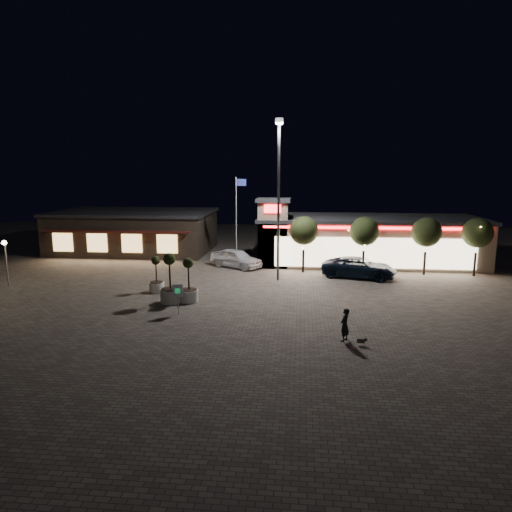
# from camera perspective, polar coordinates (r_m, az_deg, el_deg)

# --- Properties ---
(ground) EXTENTS (90.00, 90.00, 0.00)m
(ground) POSITION_cam_1_polar(r_m,az_deg,el_deg) (28.73, -2.11, -6.66)
(ground) COLOR #6B6257
(ground) RESTS_ON ground
(retail_building) EXTENTS (20.40, 8.40, 6.10)m
(retail_building) POSITION_cam_1_polar(r_m,az_deg,el_deg) (43.83, 13.16, 2.07)
(retail_building) COLOR gray
(retail_building) RESTS_ON ground
(restaurant_building) EXTENTS (16.40, 11.00, 4.30)m
(restaurant_building) POSITION_cam_1_polar(r_m,az_deg,el_deg) (50.78, -14.87, 3.08)
(restaurant_building) COLOR #382D23
(restaurant_building) RESTS_ON ground
(floodlight_pole) EXTENTS (0.60, 0.40, 12.38)m
(floodlight_pole) POSITION_cam_1_polar(r_m,az_deg,el_deg) (35.24, 2.84, 8.16)
(floodlight_pole) COLOR gray
(floodlight_pole) RESTS_ON ground
(flagpole) EXTENTS (0.95, 0.10, 8.00)m
(flagpole) POSITION_cam_1_polar(r_m,az_deg,el_deg) (40.74, -2.35, 5.30)
(flagpole) COLOR white
(flagpole) RESTS_ON ground
(lamp_post_west) EXTENTS (0.36, 0.36, 3.48)m
(lamp_post_west) POSITION_cam_1_polar(r_m,az_deg,el_deg) (38.49, -28.84, 0.22)
(lamp_post_west) COLOR gray
(lamp_post_west) RESTS_ON ground
(string_tree_a) EXTENTS (2.42, 2.42, 4.79)m
(string_tree_a) POSITION_cam_1_polar(r_m,az_deg,el_deg) (38.49, 6.00, 3.16)
(string_tree_a) COLOR #332319
(string_tree_a) RESTS_ON ground
(string_tree_b) EXTENTS (2.42, 2.42, 4.79)m
(string_tree_b) POSITION_cam_1_polar(r_m,az_deg,el_deg) (38.85, 13.40, 2.99)
(string_tree_b) COLOR #332319
(string_tree_b) RESTS_ON ground
(string_tree_c) EXTENTS (2.42, 2.42, 4.79)m
(string_tree_c) POSITION_cam_1_polar(r_m,az_deg,el_deg) (39.83, 20.55, 2.79)
(string_tree_c) COLOR #332319
(string_tree_c) RESTS_ON ground
(string_tree_d) EXTENTS (2.42, 2.42, 4.79)m
(string_tree_d) POSITION_cam_1_polar(r_m,az_deg,el_deg) (41.05, 25.96, 2.60)
(string_tree_d) COLOR #332319
(string_tree_d) RESTS_ON ground
(pickup_truck) EXTENTS (6.40, 4.18, 1.64)m
(pickup_truck) POSITION_cam_1_polar(r_m,az_deg,el_deg) (37.78, 12.74, -1.41)
(pickup_truck) COLOR black
(pickup_truck) RESTS_ON ground
(white_sedan) EXTENTS (5.25, 4.23, 1.68)m
(white_sedan) POSITION_cam_1_polar(r_m,az_deg,el_deg) (40.68, -2.49, -0.27)
(white_sedan) COLOR white
(white_sedan) RESTS_ON ground
(pedestrian) EXTENTS (0.68, 0.75, 1.71)m
(pedestrian) POSITION_cam_1_polar(r_m,az_deg,el_deg) (23.75, 11.04, -8.44)
(pedestrian) COLOR black
(pedestrian) RESTS_ON ground
(dog) EXTENTS (0.51, 0.22, 0.27)m
(dog) POSITION_cam_1_polar(r_m,az_deg,el_deg) (23.55, 13.17, -10.21)
(dog) COLOR #59514C
(dog) RESTS_ON ground
(planter_left) EXTENTS (1.06, 1.06, 2.60)m
(planter_left) POSITION_cam_1_polar(r_m,az_deg,el_deg) (33.21, -12.33, -3.08)
(planter_left) COLOR white
(planter_left) RESTS_ON ground
(planter_mid) EXTENTS (1.34, 1.34, 3.30)m
(planter_mid) POSITION_cam_1_polar(r_m,az_deg,el_deg) (30.38, -10.66, -3.88)
(planter_mid) COLOR white
(planter_mid) RESTS_ON ground
(planter_right) EXTENTS (1.21, 1.21, 2.97)m
(planter_right) POSITION_cam_1_polar(r_m,az_deg,el_deg) (30.39, -8.39, -4.00)
(planter_right) COLOR white
(planter_right) RESTS_ON ground
(valet_sign) EXTENTS (0.60, 0.15, 1.82)m
(valet_sign) POSITION_cam_1_polar(r_m,az_deg,el_deg) (27.91, -9.76, -4.61)
(valet_sign) COLOR gray
(valet_sign) RESTS_ON ground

